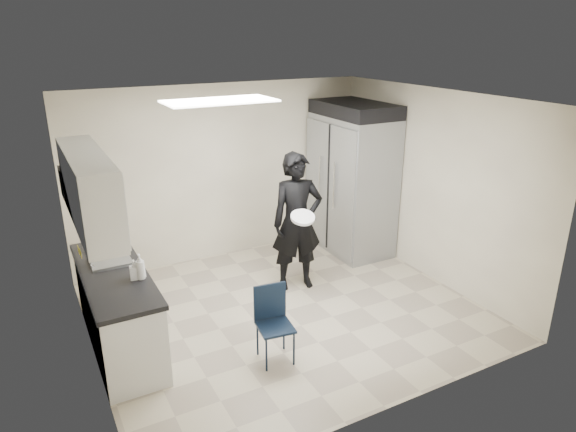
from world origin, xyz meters
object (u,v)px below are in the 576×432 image
commercial_fridge (352,185)px  man_tuxedo (297,222)px  folding_chair (275,327)px  lower_counter (118,311)px

commercial_fridge → man_tuxedo: (-1.38, -0.74, -0.12)m
folding_chair → man_tuxedo: man_tuxedo is taller
lower_counter → folding_chair: lower_counter is taller
commercial_fridge → folding_chair: size_ratio=2.64×
folding_chair → man_tuxedo: 1.79m
lower_counter → commercial_fridge: bearing=15.9°
lower_counter → commercial_fridge: (3.78, 1.07, 0.62)m
commercial_fridge → man_tuxedo: 1.57m
folding_chair → man_tuxedo: size_ratio=0.43×
folding_chair → lower_counter: bearing=150.5°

